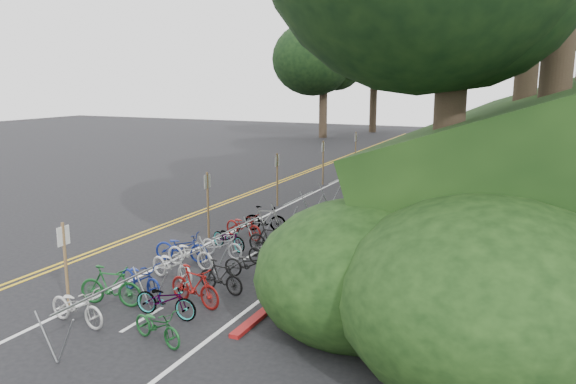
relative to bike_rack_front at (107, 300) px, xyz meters
name	(u,v)px	position (x,y,z in m)	size (l,w,h in m)	color
ground	(103,276)	(-2.89, 2.94, -0.83)	(120.00, 120.00, 0.00)	black
road_markings	(269,210)	(-2.26, 13.03, -0.83)	(7.47, 80.00, 0.01)	gold
red_curb	(388,210)	(2.81, 14.94, -0.78)	(0.25, 28.00, 0.10)	maroon
embankment	(568,146)	(10.07, 21.97, 1.74)	(14.30, 48.14, 9.11)	black
bike_rack_front	(107,300)	(0.00, 0.00, 0.00)	(1.11, 3.33, 1.11)	gray
bike_racks_rest	(340,185)	(0.11, 15.94, 0.02)	(1.14, 23.00, 1.17)	gray
signpost_near	(65,259)	(-2.05, 0.76, 0.48)	(0.08, 0.40, 2.28)	brown
signposts_rest	(302,167)	(-2.29, 16.94, 0.60)	(0.08, 18.40, 2.50)	brown
bike_front	(182,247)	(-1.56, 5.16, -0.35)	(1.84, 0.64, 0.97)	navy
bike_valet	(208,260)	(-0.07, 4.39, -0.36)	(3.41, 11.37, 1.08)	beige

